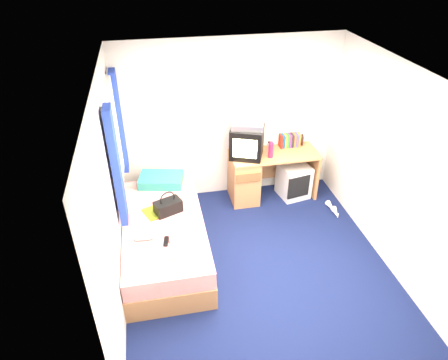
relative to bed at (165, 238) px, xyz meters
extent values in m
plane|color=#0C1438|center=(1.10, -0.40, -0.27)|extent=(3.40, 3.40, 0.00)
plane|color=white|center=(1.10, -0.40, 2.13)|extent=(3.40, 3.40, 0.00)
plane|color=silver|center=(1.10, 1.30, 0.93)|extent=(3.20, 0.00, 3.20)
plane|color=silver|center=(1.10, -2.10, 0.93)|extent=(3.20, 0.00, 3.20)
plane|color=silver|center=(-0.50, -0.40, 0.93)|extent=(0.00, 3.40, 3.40)
plane|color=silver|center=(2.70, -0.40, 0.93)|extent=(0.00, 3.40, 3.40)
cube|color=#BC804E|center=(0.00, 0.00, -0.12)|extent=(1.00, 2.00, 0.30)
cube|color=brown|center=(0.50, -0.40, -0.11)|extent=(0.02, 0.70, 0.18)
cube|color=white|center=(0.00, 0.00, 0.15)|extent=(0.98, 1.98, 0.24)
cube|color=#185D9E|center=(0.04, 0.84, 0.34)|extent=(0.66, 0.49, 0.13)
cube|color=#BC804E|center=(1.72, 1.02, 0.47)|extent=(1.30, 0.55, 0.03)
cube|color=#BC804E|center=(1.27, 1.02, 0.09)|extent=(0.40, 0.52, 0.72)
cube|color=#BC804E|center=(2.35, 1.02, 0.09)|extent=(0.04, 0.52, 0.72)
cube|color=#BC804E|center=(1.97, 1.27, 0.18)|extent=(0.78, 0.03, 0.55)
cube|color=white|center=(2.05, 0.97, 0.00)|extent=(0.49, 0.49, 0.53)
cube|color=black|center=(1.30, 1.04, 0.71)|extent=(0.57, 0.56, 0.45)
cube|color=#FFF3A1|center=(1.22, 0.84, 0.71)|extent=(0.32, 0.14, 0.28)
cube|color=#B8B8BA|center=(1.30, 1.04, 0.98)|extent=(0.51, 0.42, 0.08)
cube|color=maroon|center=(1.87, 1.20, 0.58)|extent=(0.03, 0.13, 0.20)
cube|color=navy|center=(1.90, 1.20, 0.58)|extent=(0.03, 0.13, 0.20)
cube|color=gold|center=(1.94, 1.20, 0.58)|extent=(0.03, 0.13, 0.20)
cube|color=#337F33|center=(1.97, 1.20, 0.58)|extent=(0.03, 0.13, 0.20)
cube|color=#7F337F|center=(2.01, 1.20, 0.58)|extent=(0.03, 0.13, 0.20)
cube|color=#262626|center=(2.04, 1.20, 0.58)|extent=(0.03, 0.13, 0.20)
cube|color=#B26633|center=(2.08, 1.20, 0.58)|extent=(0.03, 0.13, 0.20)
cube|color=#4C4C99|center=(2.11, 1.20, 0.58)|extent=(0.03, 0.13, 0.20)
cube|color=olive|center=(2.15, 1.20, 0.58)|extent=(0.03, 0.13, 0.20)
cube|color=black|center=(2.23, 1.23, 0.55)|extent=(0.05, 0.12, 0.14)
cylinder|color=#E32046|center=(1.63, 0.92, 0.60)|extent=(0.08, 0.08, 0.23)
cylinder|color=white|center=(1.63, 1.02, 0.57)|extent=(0.06, 0.06, 0.19)
cube|color=black|center=(0.08, 0.17, 0.35)|extent=(0.38, 0.30, 0.17)
torus|color=black|center=(0.08, 0.17, 0.48)|extent=(0.19, 0.09, 0.20)
cube|color=white|center=(0.21, -0.34, 0.32)|extent=(0.33, 0.30, 0.09)
cube|color=#D3F61B|center=(-0.10, 0.18, 0.28)|extent=(0.30, 0.34, 0.01)
cylinder|color=silver|center=(-0.23, -0.30, 0.31)|extent=(0.20, 0.07, 0.07)
cube|color=gold|center=(0.06, -0.66, 0.28)|extent=(0.23, 0.10, 0.01)
cube|color=black|center=(0.01, -0.39, 0.28)|extent=(0.07, 0.17, 0.02)
cube|color=silver|center=(-0.48, 0.50, 1.18)|extent=(0.02, 0.90, 1.10)
cube|color=white|center=(-0.47, 0.50, 1.77)|extent=(0.06, 1.06, 0.08)
cube|color=white|center=(-0.47, 0.50, 0.59)|extent=(0.06, 1.06, 0.08)
cube|color=navy|center=(-0.43, -0.09, 1.13)|extent=(0.08, 0.24, 1.40)
cube|color=navy|center=(-0.43, 1.09, 1.13)|extent=(0.08, 0.24, 1.40)
cone|color=white|center=(2.49, 0.50, -0.23)|extent=(0.10, 0.22, 0.09)
cone|color=white|center=(2.50, 0.35, -0.23)|extent=(0.12, 0.23, 0.09)
camera|label=1|loc=(0.00, -3.91, 3.34)|focal=32.00mm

